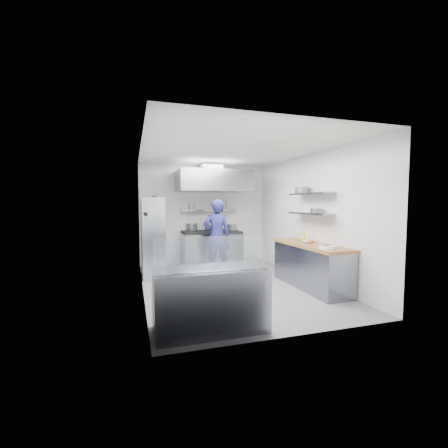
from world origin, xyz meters
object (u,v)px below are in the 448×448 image
object	(u,v)px
display_case	(210,299)
wire_rack	(153,237)
gas_range	(212,249)
chef	(217,236)

from	to	relation	value
display_case	wire_rack	bearing A→B (deg)	99.17
gas_range	wire_rack	world-z (taller)	wire_rack
gas_range	wire_rack	xyz separation A→B (m)	(-1.63, -0.82, 0.48)
gas_range	wire_rack	distance (m)	1.88
gas_range	wire_rack	bearing A→B (deg)	-153.38
chef	wire_rack	bearing A→B (deg)	11.19
chef	wire_rack	distance (m)	1.54
display_case	chef	bearing A→B (deg)	72.64
wire_rack	display_case	size ratio (longest dim) A/B	1.23
wire_rack	display_case	world-z (taller)	wire_rack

